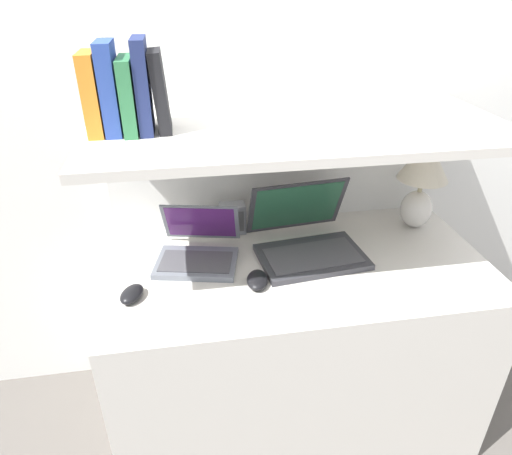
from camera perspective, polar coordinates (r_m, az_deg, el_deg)
name	(u,v)px	position (r m, az deg, el deg)	size (l,w,h in m)	color
wall_back	(278,99)	(1.73, 2.75, 15.72)	(6.00, 0.05, 2.40)	white
desk	(294,344)	(1.79, 4.80, -14.34)	(1.28, 0.66, 0.74)	silver
back_riser	(277,248)	(1.93, 2.60, -2.56)	(1.28, 0.04, 1.18)	white
shelf	(300,128)	(1.43, 5.46, 12.25)	(1.28, 0.60, 0.03)	silver
table_lamp	(423,174)	(1.79, 20.14, 6.33)	(0.18, 0.18, 0.35)	white
laptop_large	(307,239)	(1.60, 6.34, -1.46)	(0.39, 0.36, 0.23)	#333338
laptop_small	(198,250)	(1.56, -7.27, -2.76)	(0.31, 0.31, 0.18)	slate
computer_mouse	(257,280)	(1.44, 0.16, -6.57)	(0.09, 0.12, 0.03)	black
second_mouse	(132,294)	(1.43, -15.26, -8.03)	(0.09, 0.11, 0.03)	black
router_box	(233,218)	(1.71, -2.93, 1.17)	(0.09, 0.06, 0.12)	gray
book_orange	(93,94)	(1.37, -19.76, 15.39)	(0.04, 0.13, 0.22)	orange
book_blue	(110,89)	(1.36, -17.80, 16.17)	(0.04, 0.13, 0.25)	#284293
book_green	(129,96)	(1.36, -15.65, 15.55)	(0.04, 0.15, 0.21)	#2D7042
book_navy	(143,86)	(1.35, -13.95, 16.74)	(0.04, 0.14, 0.25)	navy
book_black	(160,92)	(1.36, -11.91, 16.26)	(0.05, 0.12, 0.22)	black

